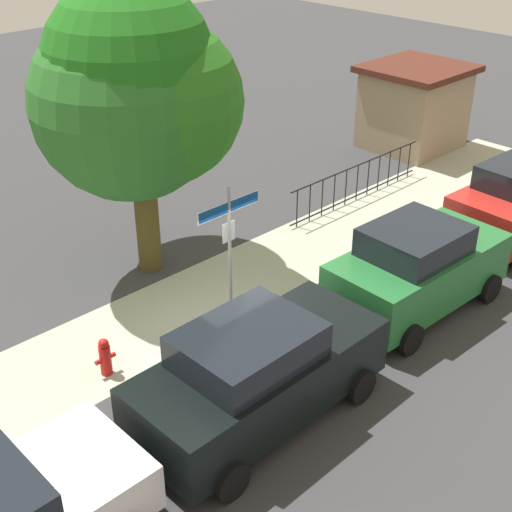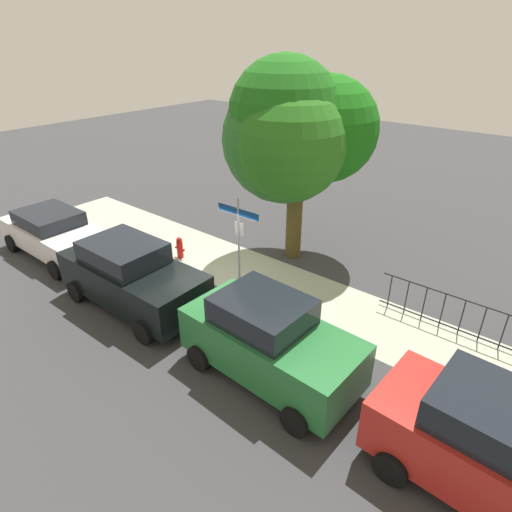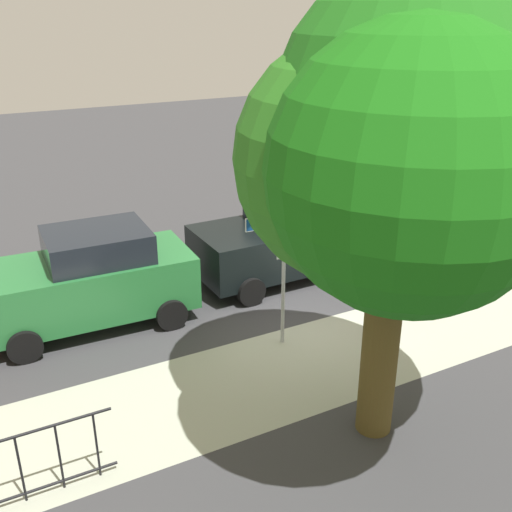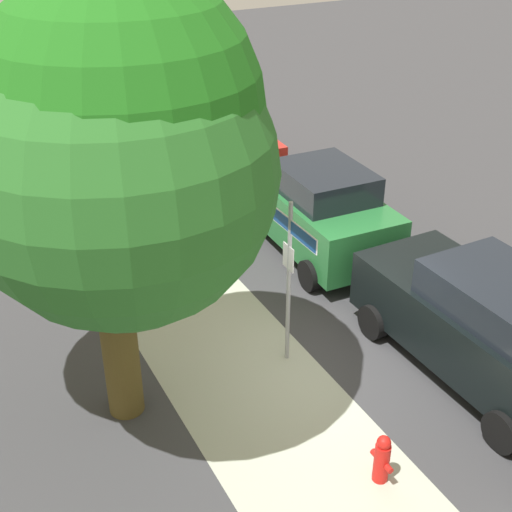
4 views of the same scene
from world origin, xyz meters
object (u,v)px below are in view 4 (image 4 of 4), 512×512
(street_sign, at_px, (289,255))
(fire_hydrant, at_px, (382,459))
(shade_tree, at_px, (105,148))
(car_black, at_px, (484,323))
(car_green, at_px, (318,209))
(car_red, at_px, (219,141))

(street_sign, height_order, fire_hydrant, street_sign)
(shade_tree, relative_size, car_black, 1.44)
(car_green, relative_size, car_red, 0.93)
(car_black, xyz_separation_m, car_green, (4.81, 0.17, 0.02))
(shade_tree, height_order, car_red, shade_tree)
(car_green, bearing_deg, street_sign, 142.97)
(street_sign, xyz_separation_m, car_green, (3.04, -2.47, -1.04))
(car_green, bearing_deg, car_red, 3.37)
(street_sign, distance_m, fire_hydrant, 3.40)
(car_black, distance_m, car_red, 9.61)
(street_sign, height_order, shade_tree, shade_tree)
(car_green, relative_size, fire_hydrant, 5.36)
(street_sign, xyz_separation_m, car_black, (-1.77, -2.63, -1.06))
(shade_tree, bearing_deg, street_sign, -89.45)
(car_red, height_order, fire_hydrant, car_red)
(car_black, xyz_separation_m, car_red, (9.60, 0.28, 0.02))
(car_red, bearing_deg, fire_hydrant, 169.29)
(shade_tree, relative_size, fire_hydrant, 8.49)
(shade_tree, bearing_deg, fire_hydrant, -138.94)
(car_black, bearing_deg, shade_tree, 71.40)
(car_black, relative_size, car_green, 1.10)
(street_sign, relative_size, car_green, 0.71)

